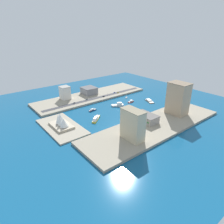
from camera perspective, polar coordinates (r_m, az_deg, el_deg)
name	(u,v)px	position (r m, az deg, el deg)	size (l,w,h in m)	color
ground_plane	(118,109)	(357.52, 1.59, 0.75)	(440.00, 440.00, 0.00)	#145684
quay_west	(155,126)	(302.58, 12.16, -3.91)	(70.00, 240.00, 3.39)	#9E937F
quay_east	(91,96)	(421.81, -5.97, 4.51)	(70.00, 240.00, 3.39)	#9E937F
peninsula_point	(62,127)	(303.97, -14.27, -4.14)	(89.37, 46.09, 2.00)	#A89E89
road_strip	(97,98)	(405.72, -4.46, 4.05)	(9.27, 228.00, 0.15)	#38383D
sailboat_small_white	(126,98)	(415.74, 4.17, 4.17)	(6.81, 7.70, 9.64)	white
ferry_yellow_fast	(96,119)	(317.77, -4.65, -1.94)	(22.57, 25.37, 5.98)	yellow
ferry_white_commuter	(118,105)	(371.94, 1.69, 2.07)	(17.48, 24.14, 6.95)	silver
barge_flat_brown	(149,101)	(402.45, 10.68, 3.20)	(25.96, 17.82, 3.24)	brown
tugboat_red	(131,101)	(392.72, 5.45, 3.04)	(5.72, 15.26, 4.24)	red
patrol_launch_navy	(93,110)	(352.61, -5.60, 0.58)	(4.02, 15.92, 4.18)	#1E284C
warehouse_low_gray	(89,91)	(431.74, -6.62, 6.15)	(30.50, 28.38, 14.04)	gray
hotel_broad_white	(65,93)	(406.91, -13.36, 5.43)	(19.49, 17.71, 25.70)	silver
office_block_beige	(133,125)	(251.74, 5.95, -3.67)	(32.29, 16.13, 41.02)	#C6B793
apartment_midrise_tan	(178,99)	(340.60, 18.43, 3.69)	(32.62, 24.37, 52.65)	tan
carpark_squat_concrete	(146,118)	(308.54, 9.77, -1.61)	(36.78, 21.96, 11.44)	gray
van_white	(86,100)	(396.43, -7.35, 3.58)	(2.11, 5.14, 1.65)	black
sedan_silver	(74,103)	(382.66, -10.86, 2.60)	(2.03, 4.70, 1.69)	black
suv_black	(104,96)	(411.60, -2.43, 4.52)	(1.97, 4.45, 1.63)	black
taxi_yellow_cab	(118,92)	(436.18, 1.78, 5.64)	(2.15, 4.85, 1.57)	black
hatchback_blue	(114,93)	(435.20, 0.71, 5.61)	(2.05, 4.53, 1.57)	black
traffic_light_waterfront	(108,94)	(412.44, -1.29, 5.07)	(0.36, 0.36, 6.50)	black
opera_landmark	(61,122)	(299.76, -14.39, -2.74)	(38.45, 24.94, 21.34)	#BCAD93
park_tree_cluster	(151,121)	(299.74, 11.18, -2.54)	(7.72, 15.30, 8.94)	brown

